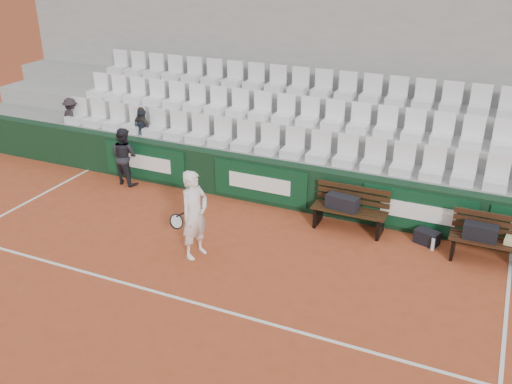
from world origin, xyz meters
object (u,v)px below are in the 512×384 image
at_px(sports_bag_right, 480,232).
at_px(spectator_b, 141,111).
at_px(bench_right, 491,252).
at_px(tennis_player, 195,215).
at_px(bench_left, 349,220).
at_px(sports_bag_ground, 427,237).
at_px(water_bottle_far, 433,245).
at_px(sports_bag_left, 342,202).
at_px(spectator_c, 141,112).
at_px(ball_kid, 124,156).
at_px(water_bottle_near, 315,219).
at_px(spectator_a, 69,101).

bearing_deg(sports_bag_right, spectator_b, 171.62).
height_order(bench_right, tennis_player, tennis_player).
xyz_separation_m(bench_left, spectator_b, (-5.60, 1.00, 1.32)).
distance_m(sports_bag_ground, tennis_player, 4.51).
xyz_separation_m(bench_right, sports_bag_right, (-0.24, -0.01, 0.36)).
bearing_deg(bench_right, tennis_player, -158.60).
bearing_deg(water_bottle_far, bench_right, -1.56).
bearing_deg(sports_bag_right, sports_bag_left, 176.31).
bearing_deg(sports_bag_ground, tennis_player, -150.16).
bearing_deg(sports_bag_left, spectator_c, 169.40).
bearing_deg(spectator_b, sports_bag_ground, -167.82).
relative_size(tennis_player, ball_kid, 1.22).
distance_m(sports_bag_left, water_bottle_far, 1.91).
distance_m(sports_bag_ground, spectator_c, 7.34).
distance_m(sports_bag_right, water_bottle_near, 3.20).
xyz_separation_m(ball_kid, spectator_b, (-0.08, 0.91, 0.85)).
bearing_deg(tennis_player, water_bottle_near, 52.26).
xyz_separation_m(bench_left, tennis_player, (-2.31, -2.15, 0.62)).
distance_m(bench_left, water_bottle_near, 0.70).
distance_m(bench_right, spectator_c, 8.50).
height_order(bench_right, ball_kid, ball_kid).
bearing_deg(spectator_a, sports_bag_ground, -164.67).
bearing_deg(sports_bag_right, bench_left, 175.72).
bearing_deg(water_bottle_near, tennis_player, -127.74).
bearing_deg(ball_kid, water_bottle_far, -173.17).
height_order(water_bottle_far, spectator_c, spectator_c).
height_order(sports_bag_right, water_bottle_far, sports_bag_right).
bearing_deg(water_bottle_near, sports_bag_right, -2.52).
bearing_deg(spectator_b, sports_bag_right, -168.72).
bearing_deg(bench_right, bench_left, 176.22).
bearing_deg(sports_bag_left, water_bottle_near, -176.74).
height_order(water_bottle_far, ball_kid, ball_kid).
bearing_deg(sports_bag_left, sports_bag_right, -3.69).
height_order(bench_right, spectator_b, spectator_b).
bearing_deg(sports_bag_right, tennis_player, -157.71).
relative_size(bench_left, spectator_b, 1.38).
bearing_deg(ball_kid, tennis_player, 153.81).
height_order(sports_bag_right, tennis_player, tennis_player).
height_order(sports_bag_left, spectator_c, spectator_c).
relative_size(ball_kid, spectator_b, 1.27).
relative_size(bench_right, water_bottle_far, 6.12).
relative_size(sports_bag_left, tennis_player, 0.38).
bearing_deg(water_bottle_near, bench_left, 3.84).
distance_m(ball_kid, spectator_a, 2.61).
distance_m(water_bottle_near, tennis_player, 2.76).
relative_size(sports_bag_ground, spectator_b, 0.41).
relative_size(sports_bag_left, ball_kid, 0.47).
bearing_deg(spectator_b, water_bottle_near, -172.41).
height_order(sports_bag_ground, water_bottle_near, sports_bag_ground).
relative_size(bench_right, ball_kid, 1.08).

